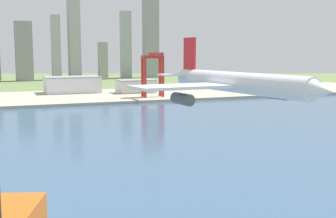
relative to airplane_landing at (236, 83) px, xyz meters
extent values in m
plane|color=#5F7442|center=(3.80, 176.86, -38.42)|extent=(2400.00, 2400.00, 0.00)
cube|color=#385675|center=(3.80, 116.86, -38.34)|extent=(840.00, 360.00, 0.15)
cube|color=#A59F8A|center=(3.80, 366.86, -37.17)|extent=(840.00, 140.00, 2.50)
cylinder|color=white|center=(0.00, 0.04, 0.13)|extent=(6.61, 36.83, 3.67)
cone|color=white|center=(1.59, -19.69, 0.13)|extent=(3.80, 4.31, 3.49)
cube|color=white|center=(-0.15, 1.87, -0.43)|extent=(37.38, 11.00, 0.50)
cube|color=red|center=(-1.33, 16.48, 4.16)|extent=(0.85, 4.42, 8.81)
cube|color=white|center=(-1.33, 16.48, 0.86)|extent=(13.55, 5.09, 0.36)
cylinder|color=#4C4F54|center=(10.22, 1.60, -2.44)|extent=(2.43, 5.28, 2.02)
cylinder|color=#4C4F54|center=(-10.35, -0.06, -2.44)|extent=(2.43, 5.28, 2.02)
cube|color=#B72D23|center=(94.00, 321.34, -17.11)|extent=(2.20, 2.20, 37.62)
cube|color=#B72D23|center=(112.37, 321.34, -17.11)|extent=(2.20, 2.20, 37.62)
cube|color=#B72D23|center=(94.00, 329.34, -17.11)|extent=(2.20, 2.20, 37.62)
cube|color=#B72D23|center=(112.37, 329.34, -17.11)|extent=(2.20, 2.20, 37.62)
cube|color=#B72D23|center=(103.18, 325.34, 3.11)|extent=(20.77, 10.00, 2.80)
cube|color=#B72D23|center=(103.18, 316.62, 5.91)|extent=(2.60, 34.86, 2.60)
cube|color=silver|center=(37.95, 402.47, -27.70)|extent=(57.40, 37.44, 16.43)
cube|color=gray|center=(37.95, 402.47, -18.89)|extent=(58.55, 38.19, 1.20)
cube|color=silver|center=(102.17, 376.51, -29.42)|extent=(39.21, 27.95, 12.99)
cube|color=gray|center=(102.17, 376.51, -22.33)|extent=(39.99, 28.51, 1.20)
cube|color=gray|center=(6.59, 687.80, 10.87)|extent=(27.60, 27.74, 98.58)
cube|color=#9EA2A6|center=(60.86, 699.78, 17.64)|extent=(14.85, 15.60, 112.11)
cube|color=#9FA2A5|center=(93.79, 706.47, 33.51)|extent=(19.39, 26.93, 143.85)
cube|color=gray|center=(140.56, 687.08, -5.48)|extent=(14.70, 16.97, 65.88)
cube|color=#9AA0A4|center=(192.49, 717.35, 24.00)|extent=(17.99, 18.55, 124.84)
cube|color=gray|center=(240.13, 709.99, 36.55)|extent=(27.47, 21.03, 149.93)
camera|label=1|loc=(-39.45, -65.12, 4.95)|focal=45.37mm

